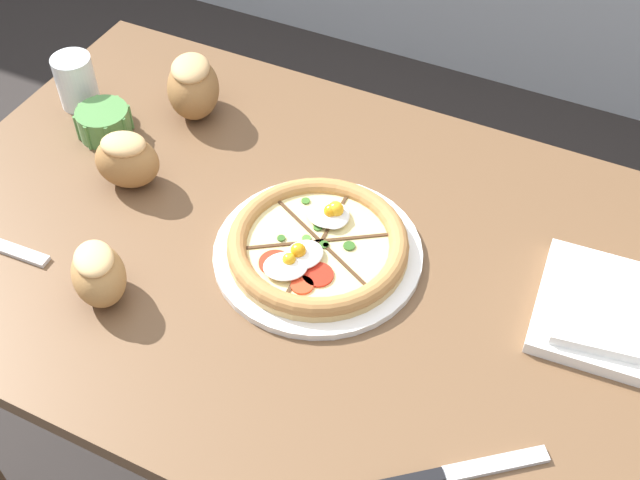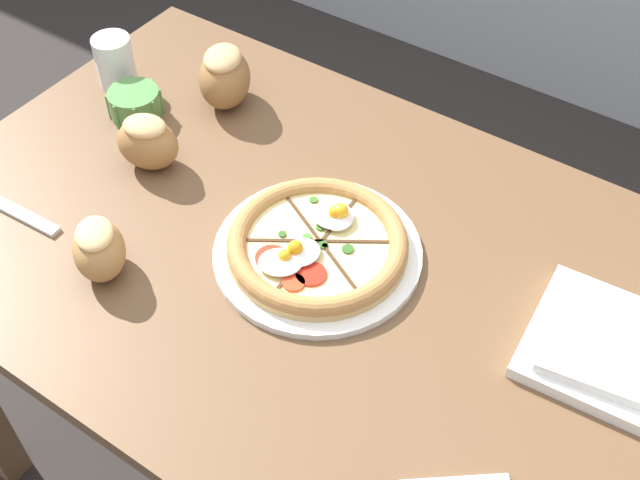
% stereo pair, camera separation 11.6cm
% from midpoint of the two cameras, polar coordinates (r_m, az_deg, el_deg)
% --- Properties ---
extents(dining_table, '(1.26, 0.79, 0.76)m').
position_cam_midpoint_polar(dining_table, '(1.26, -2.76, -4.68)').
color(dining_table, brown).
rests_on(dining_table, ground_plane).
extents(pizza, '(0.31, 0.31, 0.05)m').
position_cam_midpoint_polar(pizza, '(1.16, -2.86, -0.49)').
color(pizza, white).
rests_on(pizza, dining_table).
extents(ramekin_bowl, '(0.10, 0.10, 0.05)m').
position_cam_midpoint_polar(ramekin_bowl, '(1.42, -17.42, 7.92)').
color(ramekin_bowl, '#4C8442').
rests_on(ramekin_bowl, dining_table).
extents(napkin_folded, '(0.25, 0.22, 0.04)m').
position_cam_midpoint_polar(napkin_folded, '(1.14, 18.29, -5.23)').
color(napkin_folded, white).
rests_on(napkin_folded, dining_table).
extents(bread_piece_near, '(0.12, 0.10, 0.09)m').
position_cam_midpoint_polar(bread_piece_near, '(1.30, -16.09, 5.41)').
color(bread_piece_near, '#A3703D').
rests_on(bread_piece_near, dining_table).
extents(bread_piece_mid, '(0.12, 0.12, 0.09)m').
position_cam_midpoint_polar(bread_piece_mid, '(1.15, -18.31, -2.41)').
color(bread_piece_mid, '#B27F47').
rests_on(bread_piece_mid, dining_table).
extents(bread_piece_far, '(0.14, 0.15, 0.11)m').
position_cam_midpoint_polar(bread_piece_far, '(1.41, -11.40, 10.60)').
color(bread_piece_far, olive).
rests_on(bread_piece_far, dining_table).
extents(knife_main, '(0.19, 0.15, 0.01)m').
position_cam_midpoint_polar(knife_main, '(0.98, 6.19, -16.34)').
color(knife_main, silver).
rests_on(knife_main, dining_table).
extents(water_glass, '(0.07, 0.07, 0.09)m').
position_cam_midpoint_polar(water_glass, '(1.49, -19.10, 10.35)').
color(water_glass, white).
rests_on(water_glass, dining_table).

